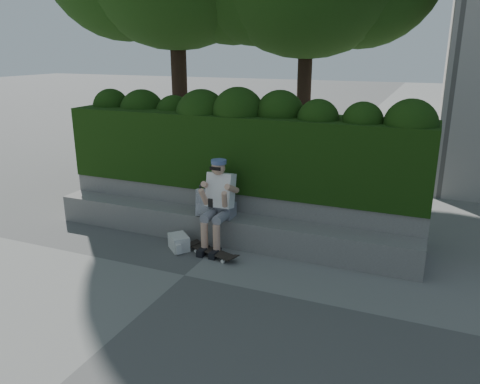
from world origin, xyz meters
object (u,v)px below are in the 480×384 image
at_px(person, 219,200).
at_px(backpack_ground, 179,242).
at_px(backpack_plaid, 206,202).
at_px(skateboard, 213,252).

relative_size(person, backpack_ground, 3.93).
bearing_deg(person, backpack_plaid, 163.17).
distance_m(skateboard, backpack_ground, 0.59).
height_order(person, backpack_plaid, person).
xyz_separation_m(backpack_plaid, backpack_ground, (-0.26, -0.42, -0.55)).
height_order(skateboard, backpack_plaid, backpack_plaid).
relative_size(backpack_plaid, backpack_ground, 1.20).
relative_size(skateboard, backpack_ground, 2.30).
relative_size(skateboard, backpack_plaid, 1.92).
bearing_deg(backpack_ground, person, 75.45).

